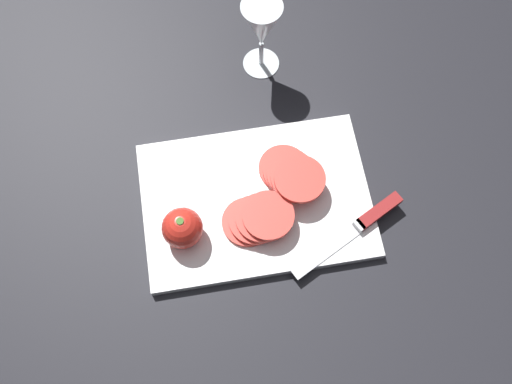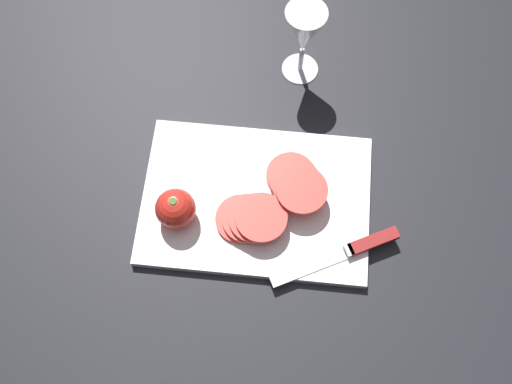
{
  "view_description": "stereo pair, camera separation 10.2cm",
  "coord_description": "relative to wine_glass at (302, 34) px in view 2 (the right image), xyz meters",
  "views": [
    {
      "loc": [
        0.12,
        0.39,
        1.0
      ],
      "look_at": [
        0.06,
        0.01,
        0.05
      ],
      "focal_mm": 42.0,
      "sensor_mm": 36.0,
      "label": 1
    },
    {
      "loc": [
        0.02,
        0.39,
        1.0
      ],
      "look_at": [
        0.06,
        0.01,
        0.05
      ],
      "focal_mm": 42.0,
      "sensor_mm": 36.0,
      "label": 2
    }
  ],
  "objects": [
    {
      "name": "tomato_slice_stack_far",
      "position": [
        -0.01,
        0.26,
        -0.07
      ],
      "size": [
        0.11,
        0.13,
        0.04
      ],
      "color": "#D63D33",
      "rests_on": "cutting_board"
    },
    {
      "name": "cutting_board",
      "position": [
        0.05,
        0.29,
        -0.1
      ],
      "size": [
        0.4,
        0.28,
        0.02
      ],
      "color": "white",
      "rests_on": "ground_plane"
    },
    {
      "name": "tomato_slice_stack_near",
      "position": [
        0.06,
        0.33,
        -0.08
      ],
      "size": [
        0.12,
        0.09,
        0.03
      ],
      "color": "#D63D33",
      "rests_on": "cutting_board"
    },
    {
      "name": "knife",
      "position": [
        -0.13,
        0.36,
        -0.09
      ],
      "size": [
        0.22,
        0.13,
        0.01
      ],
      "rotation": [
        0.0,
        0.0,
        0.47
      ],
      "color": "silver",
      "rests_on": "cutting_board"
    },
    {
      "name": "ground_plane",
      "position": [
        -0.0,
        0.28,
        -0.11
      ],
      "size": [
        3.0,
        3.0,
        0.0
      ],
      "primitive_type": "plane",
      "color": "black"
    },
    {
      "name": "whole_tomato",
      "position": [
        0.19,
        0.33,
        -0.06
      ],
      "size": [
        0.07,
        0.07,
        0.07
      ],
      "color": "red",
      "rests_on": "cutting_board"
    },
    {
      "name": "wine_glass",
      "position": [
        0.0,
        0.0,
        0.0
      ],
      "size": [
        0.08,
        0.08,
        0.17
      ],
      "color": "silver",
      "rests_on": "ground_plane"
    }
  ]
}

